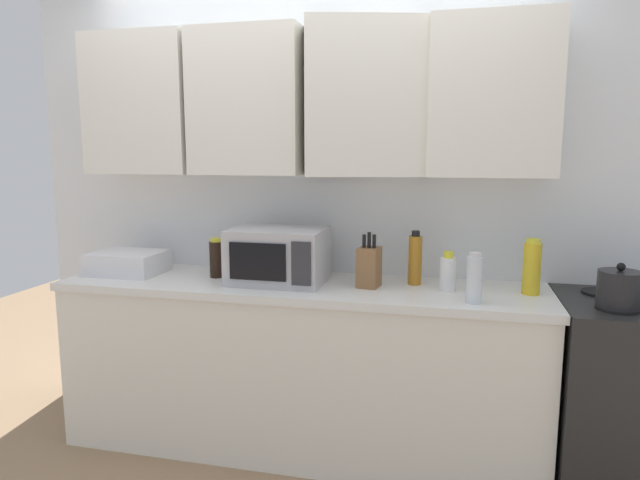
{
  "coord_description": "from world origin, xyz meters",
  "views": [
    {
      "loc": [
        0.77,
        -3.02,
        1.57
      ],
      "look_at": [
        0.1,
        -0.25,
        1.12
      ],
      "focal_mm": 31.44,
      "sensor_mm": 36.0,
      "label": 1
    }
  ],
  "objects_px": {
    "knife_block": "(369,267)",
    "bottle_white_jar": "(448,273)",
    "kettle": "(619,289)",
    "bottle_soy_dark": "(216,258)",
    "bottle_amber_vinegar": "(415,259)",
    "dish_rack": "(128,263)",
    "bottle_clear_tall": "(474,279)",
    "bottle_yellow_mustard": "(532,267)",
    "microwave": "(278,255)"
  },
  "relations": [
    {
      "from": "knife_block",
      "to": "bottle_white_jar",
      "type": "relative_size",
      "value": 1.43
    },
    {
      "from": "kettle",
      "to": "bottle_soy_dark",
      "type": "xyz_separation_m",
      "value": [
        -1.93,
        0.18,
        0.01
      ]
    },
    {
      "from": "bottle_amber_vinegar",
      "to": "dish_rack",
      "type": "bearing_deg",
      "value": -176.12
    },
    {
      "from": "dish_rack",
      "to": "bottle_amber_vinegar",
      "type": "height_order",
      "value": "bottle_amber_vinegar"
    },
    {
      "from": "kettle",
      "to": "bottle_amber_vinegar",
      "type": "xyz_separation_m",
      "value": [
        -0.88,
        0.27,
        0.04
      ]
    },
    {
      "from": "bottle_clear_tall",
      "to": "bottle_white_jar",
      "type": "bearing_deg",
      "value": 121.01
    },
    {
      "from": "bottle_soy_dark",
      "to": "bottle_white_jar",
      "type": "height_order",
      "value": "bottle_soy_dark"
    },
    {
      "from": "bottle_clear_tall",
      "to": "bottle_white_jar",
      "type": "distance_m",
      "value": 0.23
    },
    {
      "from": "kettle",
      "to": "bottle_yellow_mustard",
      "type": "relative_size",
      "value": 0.73
    },
    {
      "from": "bottle_clear_tall",
      "to": "dish_rack",
      "type": "bearing_deg",
      "value": 174.13
    },
    {
      "from": "bottle_amber_vinegar",
      "to": "bottle_white_jar",
      "type": "xyz_separation_m",
      "value": [
        0.17,
        -0.1,
        -0.04
      ]
    },
    {
      "from": "bottle_white_jar",
      "to": "bottle_amber_vinegar",
      "type": "bearing_deg",
      "value": 148.29
    },
    {
      "from": "microwave",
      "to": "bottle_white_jar",
      "type": "xyz_separation_m",
      "value": [
        0.86,
        0.01,
        -0.05
      ]
    },
    {
      "from": "dish_rack",
      "to": "bottle_yellow_mustard",
      "type": "distance_m",
      "value": 2.13
    },
    {
      "from": "bottle_soy_dark",
      "to": "microwave",
      "type": "bearing_deg",
      "value": -4.73
    },
    {
      "from": "dish_rack",
      "to": "bottle_clear_tall",
      "type": "height_order",
      "value": "bottle_clear_tall"
    },
    {
      "from": "kettle",
      "to": "dish_rack",
      "type": "height_order",
      "value": "kettle"
    },
    {
      "from": "knife_block",
      "to": "bottle_yellow_mustard",
      "type": "distance_m",
      "value": 0.77
    },
    {
      "from": "bottle_amber_vinegar",
      "to": "bottle_soy_dark",
      "type": "distance_m",
      "value": 1.05
    },
    {
      "from": "microwave",
      "to": "bottle_white_jar",
      "type": "height_order",
      "value": "microwave"
    },
    {
      "from": "kettle",
      "to": "knife_block",
      "type": "xyz_separation_m",
      "value": [
        -1.1,
        0.16,
        0.01
      ]
    },
    {
      "from": "kettle",
      "to": "bottle_white_jar",
      "type": "relative_size",
      "value": 0.99
    },
    {
      "from": "knife_block",
      "to": "bottle_soy_dark",
      "type": "xyz_separation_m",
      "value": [
        -0.83,
        0.03,
        -0.0
      ]
    },
    {
      "from": "dish_rack",
      "to": "knife_block",
      "type": "bearing_deg",
      "value": -0.08
    },
    {
      "from": "knife_block",
      "to": "microwave",
      "type": "bearing_deg",
      "value": -179.48
    },
    {
      "from": "dish_rack",
      "to": "bottle_white_jar",
      "type": "xyz_separation_m",
      "value": [
        1.74,
        0.0,
        0.03
      ]
    },
    {
      "from": "microwave",
      "to": "bottle_clear_tall",
      "type": "distance_m",
      "value": 0.99
    },
    {
      "from": "knife_block",
      "to": "bottle_soy_dark",
      "type": "distance_m",
      "value": 0.83
    },
    {
      "from": "dish_rack",
      "to": "bottle_soy_dark",
      "type": "xyz_separation_m",
      "value": [
        0.52,
        0.02,
        0.04
      ]
    },
    {
      "from": "dish_rack",
      "to": "bottle_soy_dark",
      "type": "relative_size",
      "value": 1.78
    },
    {
      "from": "dish_rack",
      "to": "knife_block",
      "type": "xyz_separation_m",
      "value": [
        1.35,
        -0.0,
        0.04
      ]
    },
    {
      "from": "bottle_amber_vinegar",
      "to": "bottle_soy_dark",
      "type": "relative_size",
      "value": 1.29
    },
    {
      "from": "bottle_yellow_mustard",
      "to": "kettle",
      "type": "bearing_deg",
      "value": -30.73
    },
    {
      "from": "bottle_soy_dark",
      "to": "bottle_yellow_mustard",
      "type": "relative_size",
      "value": 0.8
    },
    {
      "from": "kettle",
      "to": "dish_rack",
      "type": "bearing_deg",
      "value": 176.27
    },
    {
      "from": "knife_block",
      "to": "bottle_white_jar",
      "type": "bearing_deg",
      "value": 0.9
    },
    {
      "from": "bottle_amber_vinegar",
      "to": "bottle_white_jar",
      "type": "bearing_deg",
      "value": -31.71
    },
    {
      "from": "knife_block",
      "to": "bottle_amber_vinegar",
      "type": "relative_size",
      "value": 1.01
    },
    {
      "from": "bottle_yellow_mustard",
      "to": "bottle_clear_tall",
      "type": "distance_m",
      "value": 0.35
    },
    {
      "from": "bottle_soy_dark",
      "to": "bottle_white_jar",
      "type": "relative_size",
      "value": 1.1
    },
    {
      "from": "knife_block",
      "to": "bottle_yellow_mustard",
      "type": "xyz_separation_m",
      "value": [
        0.77,
        0.04,
        0.03
      ]
    },
    {
      "from": "kettle",
      "to": "knife_block",
      "type": "bearing_deg",
      "value": 171.81
    },
    {
      "from": "knife_block",
      "to": "bottle_white_jar",
      "type": "height_order",
      "value": "knife_block"
    },
    {
      "from": "bottle_white_jar",
      "to": "microwave",
      "type": "bearing_deg",
      "value": -179.31
    },
    {
      "from": "microwave",
      "to": "bottle_soy_dark",
      "type": "height_order",
      "value": "microwave"
    },
    {
      "from": "microwave",
      "to": "bottle_yellow_mustard",
      "type": "height_order",
      "value": "microwave"
    },
    {
      "from": "bottle_yellow_mustard",
      "to": "microwave",
      "type": "bearing_deg",
      "value": -178.05
    },
    {
      "from": "microwave",
      "to": "knife_block",
      "type": "bearing_deg",
      "value": 0.52
    },
    {
      "from": "bottle_clear_tall",
      "to": "knife_block",
      "type": "bearing_deg",
      "value": 159.34
    },
    {
      "from": "kettle",
      "to": "microwave",
      "type": "distance_m",
      "value": 1.58
    }
  ]
}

